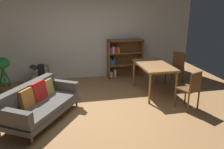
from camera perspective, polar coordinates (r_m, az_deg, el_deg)
The scene contains 11 objects.
ground_plane at distance 4.93m, azimuth -2.60°, elevation -10.10°, with size 8.16×8.16×0.00m, color #9E7042.
back_wall_panel at distance 7.10m, azimuth -6.55°, elevation 9.89°, with size 6.80×0.10×2.70m, color silver.
fabric_couch at distance 4.87m, azimuth -18.08°, elevation -6.61°, with size 1.62×1.90×0.74m.
media_console at distance 6.51m, azimuth -17.18°, elevation -1.56°, with size 0.36×1.27×0.50m.
open_laptop at distance 6.67m, azimuth -17.95°, elevation 1.43°, with size 0.46×0.39×0.11m.
desk_speaker at distance 6.04m, azimuth -17.34°, elevation 1.02°, with size 0.17×0.17×0.29m.
potted_floor_plant at distance 6.45m, azimuth -25.79°, elevation 0.71°, with size 0.43×0.49×0.97m.
dining_table at distance 5.93m, azimuth 10.44°, elevation 1.75°, with size 0.76×1.34×0.79m.
dining_chair_near at distance 6.91m, azimuth 15.83°, elevation 2.01°, with size 0.55×0.55×0.91m.
dining_chair_far at distance 5.28m, azimuth 19.10°, elevation -3.16°, with size 0.51×0.50×0.88m.
bookshelf at distance 7.26m, azimuth 2.68°, elevation 4.09°, with size 1.12×0.35×1.20m.
Camera 1 is at (-0.72, -4.30, 2.29)m, focal length 36.46 mm.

